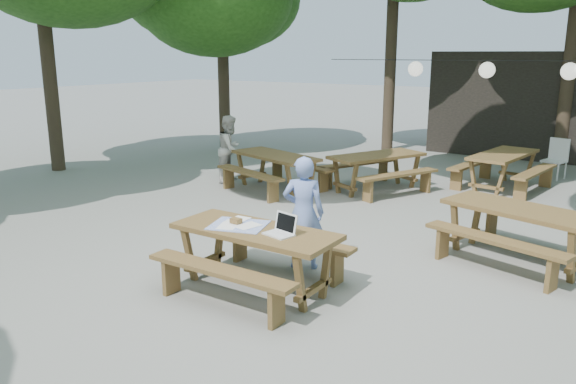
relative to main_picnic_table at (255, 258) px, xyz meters
The scene contains 13 objects.
ground 1.78m from the main_picnic_table, 63.47° to the left, with size 80.00×80.00×0.00m, color slate.
pavilion 12.16m from the main_picnic_table, 83.96° to the left, with size 6.00×3.00×2.80m, color black.
main_picnic_table is the anchor object (origin of this frame).
picnic_table_nw 5.00m from the main_picnic_table, 122.03° to the left, with size 2.28×2.06×0.75m.
picnic_table_ne 3.61m from the main_picnic_table, 48.05° to the left, with size 2.25×2.02×0.75m.
picnic_table_far_w 5.45m from the main_picnic_table, 99.67° to the left, with size 2.23×2.39×0.75m.
picnic_table_far_e 7.05m from the main_picnic_table, 80.15° to the left, with size 1.82×2.09×0.75m.
woman 0.99m from the main_picnic_table, 83.92° to the left, with size 0.54×0.36×1.48m, color #768FD8.
second_person 5.89m from the main_picnic_table, 131.94° to the left, with size 0.71×0.55×1.45m, color silver.
plastic_chair 8.81m from the main_picnic_table, 77.24° to the left, with size 0.54×0.54×0.90m.
laptop 0.57m from the main_picnic_table, ahead, with size 0.38×0.33×0.24m.
tabletop_clutter 0.46m from the main_picnic_table, behind, with size 0.78×0.72×0.08m.
paper_lanterns 7.84m from the main_picnic_table, 85.55° to the left, with size 9.00×0.34×0.38m.
Camera 1 is at (3.00, -6.57, 2.74)m, focal length 35.00 mm.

